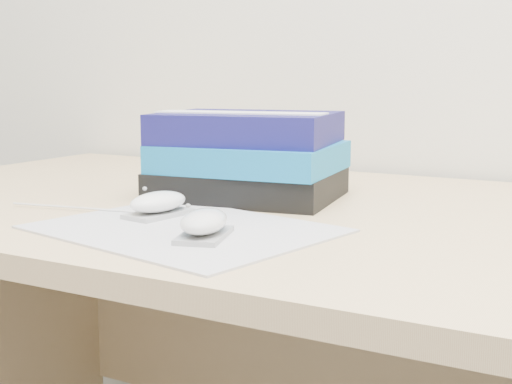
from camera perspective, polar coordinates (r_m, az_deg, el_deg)
The scene contains 7 objects.
desk at distance 1.14m, azimuth 6.65°, elevation -12.50°, with size 1.60×0.80×0.73m.
mousepad at distance 0.89m, azimuth -5.79°, elevation -2.95°, with size 0.34×0.27×0.00m, color #9998A0.
mouse_rear at distance 0.96m, azimuth -7.83°, elevation -0.95°, with size 0.06×0.10×0.04m.
mouse_front at distance 0.83m, azimuth -4.18°, elevation -2.55°, with size 0.08×0.10×0.04m.
usb_cable at distance 1.03m, azimuth -13.80°, elevation -1.26°, with size 0.00×0.00×0.23m, color silver.
book_stack at distance 1.11m, azimuth -0.58°, elevation 2.89°, with size 0.30×0.26×0.13m.
pouch at distance 1.22m, azimuth -2.53°, elevation 3.03°, with size 0.15×0.12×0.12m.
Camera 1 is at (0.39, 0.66, 0.92)m, focal length 50.00 mm.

